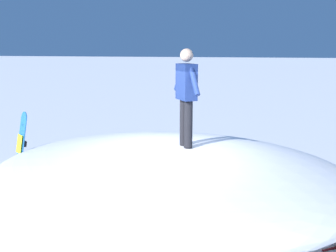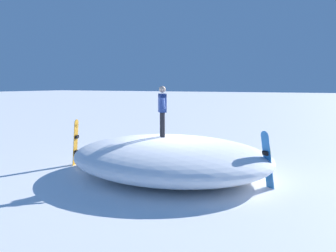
{
  "view_description": "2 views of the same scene",
  "coord_description": "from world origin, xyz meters",
  "px_view_note": "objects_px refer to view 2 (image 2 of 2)",
  "views": [
    {
      "loc": [
        -6.46,
        -1.76,
        2.88
      ],
      "look_at": [
        0.59,
        0.16,
        1.5
      ],
      "focal_mm": 44.42,
      "sensor_mm": 36.0,
      "label": 1
    },
    {
      "loc": [
        10.12,
        4.94,
        2.91
      ],
      "look_at": [
        0.13,
        -0.11,
        1.57
      ],
      "focal_mm": 37.08,
      "sensor_mm": 36.0,
      "label": 2
    }
  ],
  "objects_px": {
    "backpack_near": "(109,156)",
    "snowboard_primary_upright": "(267,159)",
    "snowboarder_standing": "(162,108)",
    "snowboard_secondary_upright": "(76,141)"
  },
  "relations": [
    {
      "from": "backpack_near",
      "to": "snowboard_primary_upright",
      "type": "bearing_deg",
      "value": 82.36
    },
    {
      "from": "snowboard_primary_upright",
      "to": "backpack_near",
      "type": "bearing_deg",
      "value": -97.64
    },
    {
      "from": "snowboarder_standing",
      "to": "snowboard_primary_upright",
      "type": "bearing_deg",
      "value": 87.02
    },
    {
      "from": "snowboarder_standing",
      "to": "backpack_near",
      "type": "bearing_deg",
      "value": -103.55
    },
    {
      "from": "snowboard_primary_upright",
      "to": "snowboard_secondary_upright",
      "type": "xyz_separation_m",
      "value": [
        0.15,
        -6.74,
        0.01
      ]
    },
    {
      "from": "snowboard_primary_upright",
      "to": "snowboard_secondary_upright",
      "type": "bearing_deg",
      "value": -88.73
    },
    {
      "from": "snowboarder_standing",
      "to": "snowboard_secondary_upright",
      "type": "bearing_deg",
      "value": -84.46
    },
    {
      "from": "snowboarder_standing",
      "to": "snowboard_primary_upright",
      "type": "distance_m",
      "value": 3.63
    },
    {
      "from": "snowboard_secondary_upright",
      "to": "snowboarder_standing",
      "type": "bearing_deg",
      "value": 95.54
    },
    {
      "from": "snowboarder_standing",
      "to": "backpack_near",
      "type": "height_order",
      "value": "snowboarder_standing"
    }
  ]
}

